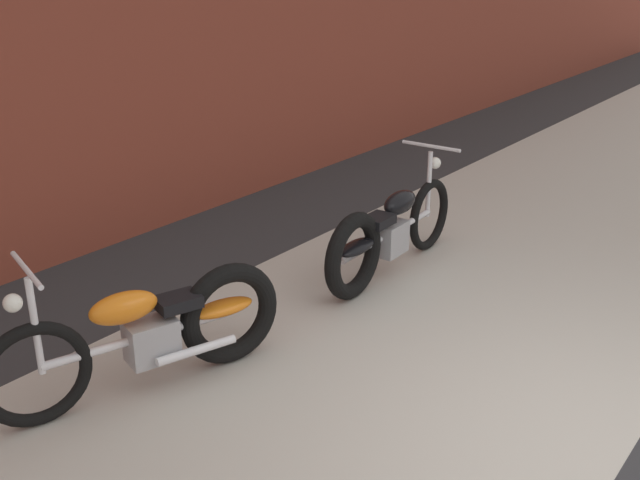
# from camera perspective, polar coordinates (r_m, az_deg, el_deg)

# --- Properties ---
(ground_plane) EXTENTS (80.00, 80.00, 0.00)m
(ground_plane) POSITION_cam_1_polar(r_m,az_deg,el_deg) (4.61, 21.50, -16.31)
(ground_plane) COLOR #2D2D30
(sidewalk_slab) EXTENTS (36.00, 3.50, 0.01)m
(sidewalk_slab) POSITION_cam_1_polar(r_m,az_deg,el_deg) (5.19, 2.60, -10.01)
(sidewalk_slab) COLOR #B2ADA3
(sidewalk_slab) RESTS_ON ground
(motorcycle_orange) EXTENTS (1.94, 0.84, 1.03)m
(motorcycle_orange) POSITION_cam_1_polar(r_m,az_deg,el_deg) (5.00, -11.84, -6.62)
(motorcycle_orange) COLOR black
(motorcycle_orange) RESTS_ON ground
(motorcycle_black) EXTENTS (2.01, 0.58, 1.03)m
(motorcycle_black) POSITION_cam_1_polar(r_m,az_deg,el_deg) (6.47, 4.93, 0.44)
(motorcycle_black) COLOR black
(motorcycle_black) RESTS_ON ground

